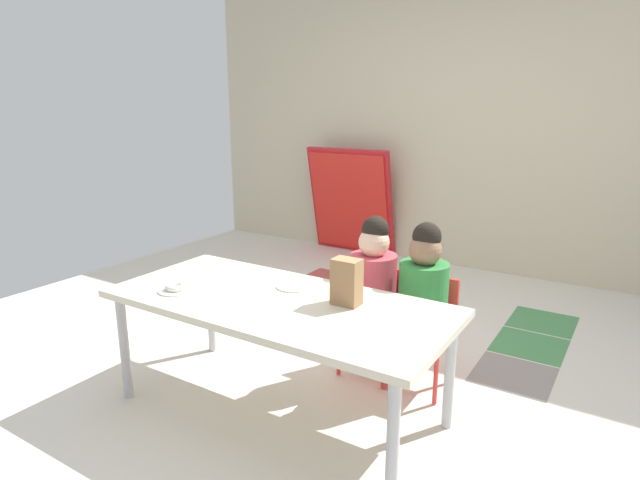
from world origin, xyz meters
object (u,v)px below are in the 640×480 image
object	(u,v)px
seated_child_middle_seat	(424,291)
paper_bag_brown	(347,282)
seated_child_near_camera	(374,281)
paper_plate_near_edge	(176,290)
folded_activity_table	(351,202)
craft_table	(278,309)
donut_powdered_on_plate	(176,287)
paper_plate_center_table	(294,286)

from	to	relation	value
seated_child_middle_seat	paper_bag_brown	world-z (taller)	seated_child_middle_seat
seated_child_near_camera	paper_plate_near_edge	distance (m)	1.06
seated_child_near_camera	folded_activity_table	xyz separation A→B (m)	(-1.32, 2.13, -0.02)
craft_table	paper_plate_near_edge	xyz separation A→B (m)	(-0.50, -0.18, 0.06)
paper_bag_brown	paper_plate_near_edge	xyz separation A→B (m)	(-0.81, -0.30, -0.11)
seated_child_near_camera	donut_powdered_on_plate	distance (m)	1.06
craft_table	donut_powdered_on_plate	distance (m)	0.54
seated_child_middle_seat	paper_plate_center_table	world-z (taller)	seated_child_middle_seat
paper_plate_center_table	donut_powdered_on_plate	distance (m)	0.59
craft_table	paper_plate_near_edge	distance (m)	0.53
paper_plate_near_edge	seated_child_near_camera	bearing A→B (deg)	47.91
seated_child_near_camera	paper_plate_center_table	distance (m)	0.49
seated_child_near_camera	paper_bag_brown	world-z (taller)	seated_child_near_camera
folded_activity_table	paper_plate_center_table	xyz separation A→B (m)	(1.08, -2.56, 0.07)
seated_child_near_camera	folded_activity_table	bearing A→B (deg)	121.86
craft_table	folded_activity_table	world-z (taller)	folded_activity_table
folded_activity_table	seated_child_middle_seat	bearing A→B (deg)	-52.78
paper_plate_near_edge	craft_table	bearing A→B (deg)	19.52
paper_plate_near_edge	folded_activity_table	bearing A→B (deg)	101.88
seated_child_middle_seat	paper_bag_brown	distance (m)	0.55
paper_bag_brown	donut_powdered_on_plate	bearing A→B (deg)	-159.87
donut_powdered_on_plate	seated_child_near_camera	bearing A→B (deg)	47.91
paper_plate_near_edge	donut_powdered_on_plate	size ratio (longest dim) A/B	1.67
seated_child_near_camera	paper_bag_brown	bearing A→B (deg)	-78.44
seated_child_middle_seat	folded_activity_table	xyz separation A→B (m)	(-1.62, 2.13, -0.02)
seated_child_near_camera	seated_child_middle_seat	world-z (taller)	same
craft_table	seated_child_near_camera	world-z (taller)	seated_child_near_camera
paper_plate_near_edge	seated_child_middle_seat	bearing A→B (deg)	38.05
seated_child_middle_seat	donut_powdered_on_plate	world-z (taller)	seated_child_middle_seat
seated_child_middle_seat	folded_activity_table	distance (m)	2.67
folded_activity_table	paper_bag_brown	xyz separation A→B (m)	(1.42, -2.62, 0.18)
donut_powdered_on_plate	paper_bag_brown	bearing A→B (deg)	20.13
seated_child_near_camera	donut_powdered_on_plate	size ratio (longest dim) A/B	8.52
seated_child_near_camera	donut_powdered_on_plate	bearing A→B (deg)	-132.09
craft_table	paper_plate_center_table	distance (m)	0.19
paper_plate_near_edge	paper_plate_center_table	world-z (taller)	same
folded_activity_table	donut_powdered_on_plate	distance (m)	2.98
seated_child_near_camera	paper_plate_center_table	xyz separation A→B (m)	(-0.24, -0.43, 0.05)
craft_table	folded_activity_table	xyz separation A→B (m)	(-1.11, 2.74, -0.01)
craft_table	seated_child_middle_seat	distance (m)	0.79
seated_child_near_camera	paper_plate_near_edge	size ratio (longest dim) A/B	5.10
seated_child_middle_seat	paper_plate_center_table	xyz separation A→B (m)	(-0.54, -0.43, 0.05)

